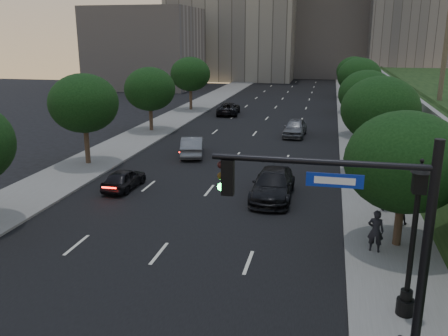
% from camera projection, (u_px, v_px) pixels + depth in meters
% --- Properties ---
extents(ground, '(160.00, 160.00, 0.00)m').
position_uv_depth(ground, '(108.00, 317.00, 16.20)').
color(ground, black).
rests_on(ground, ground).
extents(road_surface, '(16.00, 140.00, 0.02)m').
position_uv_depth(road_surface, '(251.00, 138.00, 44.38)').
color(road_surface, black).
rests_on(road_surface, ground).
extents(sidewalk_right, '(4.50, 140.00, 0.15)m').
position_uv_depth(sidewalk_right, '(365.00, 142.00, 42.22)').
color(sidewalk_right, slate).
rests_on(sidewalk_right, ground).
extents(sidewalk_left, '(4.50, 140.00, 0.15)m').
position_uv_depth(sidewalk_left, '(148.00, 133.00, 46.51)').
color(sidewalk_left, slate).
rests_on(sidewalk_left, ground).
extents(parapet_wall, '(0.35, 90.00, 0.70)m').
position_uv_depth(parapet_wall, '(412.00, 98.00, 38.50)').
color(parapet_wall, slate).
rests_on(parapet_wall, embankment).
extents(office_block_left, '(26.00, 20.00, 32.00)m').
position_uv_depth(office_block_left, '(235.00, 2.00, 101.24)').
color(office_block_left, gray).
rests_on(office_block_left, ground).
extents(office_block_mid, '(22.00, 18.00, 26.00)m').
position_uv_depth(office_block_mid, '(330.00, 18.00, 107.26)').
color(office_block_mid, '#A19994').
rests_on(office_block_mid, ground).
extents(office_block_filler, '(18.00, 16.00, 14.00)m').
position_uv_depth(office_block_filler, '(146.00, 48.00, 85.51)').
color(office_block_filler, '#A19994').
rests_on(office_block_filler, ground).
extents(tree_right_a, '(5.20, 5.20, 6.24)m').
position_uv_depth(tree_right_a, '(405.00, 162.00, 20.47)').
color(tree_right_a, '#38281C').
rests_on(tree_right_a, ground).
extents(tree_right_b, '(5.20, 5.20, 6.74)m').
position_uv_depth(tree_right_b, '(380.00, 109.00, 31.61)').
color(tree_right_b, '#38281C').
rests_on(tree_right_b, ground).
extents(tree_right_c, '(5.20, 5.20, 6.24)m').
position_uv_depth(tree_right_c, '(367.00, 94.00, 43.96)').
color(tree_right_c, '#38281C').
rests_on(tree_right_c, ground).
extents(tree_right_d, '(5.20, 5.20, 6.74)m').
position_uv_depth(tree_right_d, '(359.00, 76.00, 56.98)').
color(tree_right_d, '#38281C').
rests_on(tree_right_d, ground).
extents(tree_right_e, '(5.20, 5.20, 6.24)m').
position_uv_depth(tree_right_e, '(354.00, 71.00, 71.21)').
color(tree_right_e, '#38281C').
rests_on(tree_right_e, ground).
extents(tree_left_b, '(5.00, 5.00, 6.71)m').
position_uv_depth(tree_left_b, '(84.00, 103.00, 34.03)').
color(tree_left_b, '#38281C').
rests_on(tree_left_b, ground).
extents(tree_left_c, '(5.00, 5.00, 6.34)m').
position_uv_depth(tree_left_c, '(150.00, 89.00, 46.34)').
color(tree_left_c, '#38281C').
rests_on(tree_left_c, ground).
extents(tree_left_d, '(5.00, 5.00, 6.71)m').
position_uv_depth(tree_left_d, '(190.00, 74.00, 59.39)').
color(tree_left_d, '#38281C').
rests_on(tree_left_d, ground).
extents(traffic_signal_mast, '(5.68, 0.56, 7.00)m').
position_uv_depth(traffic_signal_mast, '(378.00, 265.00, 12.02)').
color(traffic_signal_mast, black).
rests_on(traffic_signal_mast, ground).
extents(street_lamp, '(0.64, 0.64, 5.62)m').
position_uv_depth(street_lamp, '(412.00, 247.00, 15.47)').
color(street_lamp, black).
rests_on(street_lamp, ground).
extents(sedan_near_left, '(1.72, 3.93, 1.32)m').
position_uv_depth(sedan_near_left, '(124.00, 179.00, 29.52)').
color(sedan_near_left, black).
rests_on(sedan_near_left, ground).
extents(sedan_mid_left, '(2.73, 5.02, 1.57)m').
position_uv_depth(sedan_mid_left, '(192.00, 146.00, 37.71)').
color(sedan_mid_left, slate).
rests_on(sedan_mid_left, ground).
extents(sedan_far_left, '(2.92, 5.50, 1.47)m').
position_uv_depth(sedan_far_left, '(229.00, 109.00, 57.18)').
color(sedan_far_left, black).
rests_on(sedan_far_left, ground).
extents(sedan_near_right, '(2.34, 5.70, 1.65)m').
position_uv_depth(sedan_near_right, '(273.00, 185.00, 27.82)').
color(sedan_near_right, black).
rests_on(sedan_near_right, ground).
extents(sedan_far_right, '(2.19, 4.93, 1.65)m').
position_uv_depth(sedan_far_right, '(295.00, 128.00, 44.95)').
color(sedan_far_right, '#5C5E63').
rests_on(sedan_far_right, ground).
extents(pedestrian_a, '(0.77, 0.58, 1.90)m').
position_uv_depth(pedestrian_a, '(376.00, 231.00, 20.59)').
color(pedestrian_a, black).
rests_on(pedestrian_a, sidewalk_right).
extents(pedestrian_b, '(0.76, 0.61, 1.52)m').
position_uv_depth(pedestrian_b, '(400.00, 210.00, 23.64)').
color(pedestrian_b, black).
rests_on(pedestrian_b, sidewalk_right).
extents(pedestrian_c, '(1.14, 0.65, 1.83)m').
position_uv_depth(pedestrian_c, '(387.00, 194.00, 25.42)').
color(pedestrian_c, black).
rests_on(pedestrian_c, sidewalk_right).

